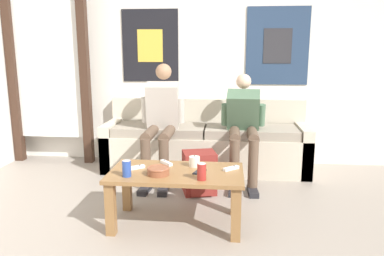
{
  "coord_description": "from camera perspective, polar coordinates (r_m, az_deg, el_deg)",
  "views": [
    {
      "loc": [
        0.37,
        -2.15,
        1.36
      ],
      "look_at": [
        0.04,
        1.14,
        0.67
      ],
      "focal_mm": 35.0,
      "sensor_mm": 36.0,
      "label": 1
    }
  ],
  "objects": [
    {
      "name": "wall_back",
      "position": [
        4.56,
        1.09,
        10.72
      ],
      "size": [
        10.0,
        0.07,
        2.55
      ],
      "color": "white",
      "rests_on": "ground_plane"
    },
    {
      "name": "door_frame",
      "position": [
        4.84,
        -21.09,
        9.09
      ],
      "size": [
        1.0,
        0.1,
        2.15
      ],
      "color": "#382319",
      "rests_on": "ground_plane"
    },
    {
      "name": "couch",
      "position": [
        4.34,
        2.08,
        -2.51
      ],
      "size": [
        2.31,
        0.68,
        0.79
      ],
      "color": "beige",
      "rests_on": "ground_plane"
    },
    {
      "name": "coffee_table",
      "position": [
        2.95,
        -2.39,
        -8.14
      ],
      "size": [
        1.04,
        0.56,
        0.44
      ],
      "color": "olive",
      "rests_on": "ground_plane"
    },
    {
      "name": "person_seated_adult",
      "position": [
        3.96,
        -4.76,
        1.53
      ],
      "size": [
        0.47,
        0.86,
        1.22
      ],
      "color": "brown",
      "rests_on": "ground_plane"
    },
    {
      "name": "person_seated_teen",
      "position": [
        3.93,
        7.84,
        0.67
      ],
      "size": [
        0.47,
        0.87,
        1.11
      ],
      "color": "brown",
      "rests_on": "ground_plane"
    },
    {
      "name": "backpack",
      "position": [
        3.63,
        1.15,
        -6.98
      ],
      "size": [
        0.36,
        0.34,
        0.41
      ],
      "color": "maroon",
      "rests_on": "ground_plane"
    },
    {
      "name": "ceramic_bowl",
      "position": [
        2.85,
        -5.16,
        -6.46
      ],
      "size": [
        0.17,
        0.17,
        0.06
      ],
      "color": "brown",
      "rests_on": "coffee_table"
    },
    {
      "name": "pillar_candle",
      "position": [
        3.03,
        0.38,
        -5.13
      ],
      "size": [
        0.09,
        0.09,
        0.09
      ],
      "color": "silver",
      "rests_on": "coffee_table"
    },
    {
      "name": "drink_can_blue",
      "position": [
        2.83,
        -9.93,
        -6.1
      ],
      "size": [
        0.07,
        0.07,
        0.12
      ],
      "color": "#28479E",
      "rests_on": "coffee_table"
    },
    {
      "name": "drink_can_red",
      "position": [
        2.72,
        1.48,
        -6.67
      ],
      "size": [
        0.07,
        0.07,
        0.12
      ],
      "color": "maroon",
      "rests_on": "coffee_table"
    },
    {
      "name": "game_controller_near_left",
      "position": [
        3.1,
        -3.95,
        -5.32
      ],
      "size": [
        0.12,
        0.13,
        0.03
      ],
      "color": "white",
      "rests_on": "coffee_table"
    },
    {
      "name": "game_controller_near_right",
      "position": [
        2.97,
        5.98,
        -6.13
      ],
      "size": [
        0.13,
        0.12,
        0.03
      ],
      "color": "white",
      "rests_on": "coffee_table"
    },
    {
      "name": "game_controller_far_center",
      "position": [
        3.01,
        -8.53,
        -5.96
      ],
      "size": [
        0.14,
        0.11,
        0.03
      ],
      "color": "white",
      "rests_on": "coffee_table"
    },
    {
      "name": "cell_phone",
      "position": [
        2.89,
        1.17,
        -6.68
      ],
      "size": [
        0.1,
        0.15,
        0.01
      ],
      "color": "black",
      "rests_on": "coffee_table"
    }
  ]
}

